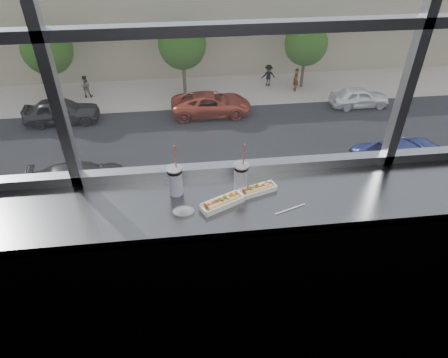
{
  "coord_description": "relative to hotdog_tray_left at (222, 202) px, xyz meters",
  "views": [
    {
      "loc": [
        -0.33,
        -0.57,
        2.6
      ],
      "look_at": [
        -0.12,
        1.23,
        1.25
      ],
      "focal_mm": 32.0,
      "sensor_mm": 36.0,
      "label": 1
    }
  ],
  "objects": [
    {
      "name": "wall_back_lower",
      "position": [
        0.14,
        0.33,
        -0.58
      ],
      "size": [
        6.0,
        0.0,
        6.0
      ],
      "primitive_type": "plane",
      "rotation": [
        1.57,
        0.0,
        0.0
      ],
      "color": "black",
      "rests_on": "ground"
    },
    {
      "name": "counter",
      "position": [
        0.14,
        0.05,
        -0.06
      ],
      "size": [
        6.0,
        0.55,
        0.06
      ],
      "primitive_type": "cube",
      "color": "slate",
      "rests_on": "ground"
    },
    {
      "name": "counter_fascia",
      "position": [
        0.14,
        -0.2,
        -0.58
      ],
      "size": [
        6.0,
        0.04,
        1.04
      ],
      "primitive_type": "cube",
      "color": "slate",
      "rests_on": "ground"
    },
    {
      "name": "hotdog_tray_left",
      "position": [
        0.0,
        0.0,
        0.0
      ],
      "size": [
        0.27,
        0.19,
        0.06
      ],
      "rotation": [
        0.0,
        0.0,
        0.44
      ],
      "color": "white",
      "rests_on": "counter"
    },
    {
      "name": "hotdog_tray_right",
      "position": [
        0.23,
        0.1,
        -0.0
      ],
      "size": [
        0.24,
        0.14,
        0.06
      ],
      "rotation": [
        0.0,
        0.0,
        0.32
      ],
      "color": "white",
      "rests_on": "counter"
    },
    {
      "name": "soda_cup_left",
      "position": [
        -0.26,
        0.15,
        0.08
      ],
      "size": [
        0.09,
        0.09,
        0.35
      ],
      "color": "white",
      "rests_on": "counter"
    },
    {
      "name": "soda_cup_right",
      "position": [
        0.13,
        0.15,
        0.07
      ],
      "size": [
        0.09,
        0.09,
        0.33
      ],
      "color": "white",
      "rests_on": "counter"
    },
    {
      "name": "loose_straw",
      "position": [
        0.38,
        -0.08,
        -0.02
      ],
      "size": [
        0.19,
        0.07,
        0.01
      ],
      "primitive_type": "cylinder",
      "rotation": [
        0.0,
        1.57,
        0.33
      ],
      "color": "white",
      "rests_on": "counter"
    },
    {
      "name": "wrapper",
      "position": [
        -0.22,
        -0.04,
        -0.01
      ],
      "size": [
        0.11,
        0.08,
        0.03
      ],
      "primitive_type": "ellipsoid",
      "color": "silver",
      "rests_on": "counter"
    },
    {
      "name": "plaza_ground",
      "position": [
        0.14,
        43.83,
        -12.13
      ],
      "size": [
        120.0,
        120.0,
        0.0
      ],
      "primitive_type": "plane",
      "color": "#A19283",
      "rests_on": "ground"
    },
    {
      "name": "plaza_near",
      "position": [
        0.14,
        7.33,
        -12.11
      ],
      "size": [
        50.0,
        14.0,
        0.04
      ],
      "primitive_type": "cube",
      "color": "#A19283",
      "rests_on": "plaza_ground"
    },
    {
      "name": "street_asphalt",
      "position": [
        0.14,
        20.33,
        -12.1
      ],
      "size": [
        80.0,
        10.0,
        0.06
      ],
      "primitive_type": "cube",
      "color": "black",
      "rests_on": "plaza_ground"
    },
    {
      "name": "far_sidewalk",
      "position": [
        0.14,
        28.33,
        -12.11
      ],
      "size": [
        80.0,
        6.0,
        0.04
      ],
      "primitive_type": "cube",
      "color": "#A19283",
      "rests_on": "plaza_ground"
    },
    {
      "name": "far_building",
      "position": [
        0.14,
        38.33,
        -8.13
      ],
      "size": [
        50.0,
        14.0,
        8.0
      ],
      "primitive_type": "cube",
      "color": "gray",
      "rests_on": "plaza_ground"
    },
    {
      "name": "car_near_b",
      "position": [
        -5.9,
        16.33,
        -11.06
      ],
      "size": [
        3.28,
        6.3,
        2.01
      ],
      "primitive_type": "imported",
      "rotation": [
        0.0,
        0.0,
        1.7
      ],
      "color": "#2C2C2C",
      "rests_on": "street_asphalt"
    },
    {
      "name": "car_near_e",
      "position": [
        12.45,
        16.33,
        -10.96
      ],
      "size": [
        3.58,
        6.94,
        2.21
      ],
      "primitive_type": "imported",
      "rotation": [
        0.0,
        0.0,
        1.7
      ],
      "color": "navy",
      "rests_on": "street_asphalt"
    },
    {
      "name": "car_far_b",
      "position": [
        1.95,
        24.33,
        -11.01
      ],
      "size": [
        2.7,
        6.38,
        2.12
      ],
      "primitive_type": "imported",
      "rotation": [
        0.0,
        0.0,
        1.56
      ],
      "color": "#B83A28",
      "rests_on": "street_asphalt"
    },
    {
      "name": "car_far_a",
      "position": [
        -8.47,
        24.33,
        -10.92
      ],
      "size": [
        3.16,
        7.02,
        2.3
      ],
      "primitive_type": "imported",
      "rotation": [
        0.0,
        0.0,
        1.61
      ],
      "color": "#262626",
      "rests_on": "street_asphalt"
    },
    {
      "name": "car_far_c",
      "position": [
        13.02,
        24.33,
        -11.09
      ],
      "size": [
        2.48,
        5.88,
        1.96
      ],
      "primitive_type": "imported",
      "rotation": [
        0.0,
        0.0,
        1.58
      ],
      "color": "white",
      "rests_on": "street_asphalt"
    },
    {
      "name": "pedestrian_a",
      "position": [
        -7.48,
        28.43,
        -11.05
      ],
      "size": [
        0.92,
        0.69,
        2.07
      ],
      "primitive_type": "imported",
      "rotation": [
        0.0,
        0.0,
        3.14
      ],
      "color": "#66605B",
      "rests_on": "far_sidewalk"
    },
    {
      "name": "pedestrian_c",
      "position": [
        7.08,
        28.9,
        -11.03
      ],
      "size": [
        0.94,
        0.7,
        2.11
      ],
      "primitive_type": "imported",
      "rotation": [
        0.0,
        0.0,
        3.14
      ],
      "color": "#66605B",
      "rests_on": "far_sidewalk"
    },
    {
      "name": "pedestrian_d",
      "position": [
        9.02,
        27.64,
        -10.98
      ],
      "size": [
        0.74,
        0.98,
        2.21
      ],
      "primitive_type": "imported",
      "rotation": [
        0.0,
        0.0,
        4.71
      ],
      "color": "#66605B",
      "rests_on": "far_sidewalk"
    },
    {
      "name": "tree_left",
      "position": [
        -9.56,
        28.33,
        -8.23
      ],
      "size": [
        3.68,
        3.68,
        5.74
      ],
      "color": "#47382B",
      "rests_on": "far_sidewalk"
    },
    {
      "name": "tree_center",
      "position": [
        0.2,
        28.33,
        -8.29
      ],
      "size": [
        3.62,
        3.62,
        5.66
      ],
      "color": "#47382B",
      "rests_on": "far_sidewalk"
    },
    {
      "name": "tree_right",
      "position": [
        9.75,
        28.33,
        -8.56
      ],
      "size": [
        3.36,
        3.36,
        5.25
      ],
      "color": "#47382B",
      "rests_on": "far_sidewalk"
    }
  ]
}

